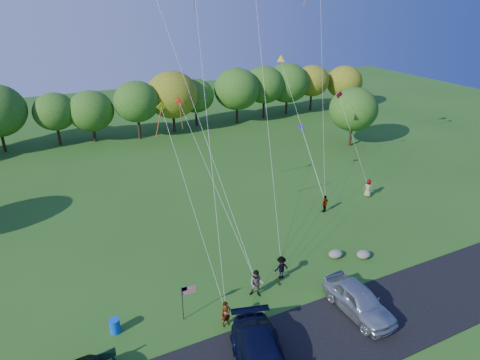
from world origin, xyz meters
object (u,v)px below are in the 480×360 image
(minivan_silver, at_px, (359,300))
(flyer_d, at_px, (325,204))
(flyer_a, at_px, (226,314))
(flyer_c, at_px, (281,267))
(flyer_b, at_px, (257,283))
(flyer_e, at_px, (368,188))
(trash_barrel, at_px, (115,326))

(minivan_silver, relative_size, flyer_d, 3.27)
(flyer_a, distance_m, flyer_c, 5.91)
(minivan_silver, distance_m, flyer_c, 5.67)
(flyer_b, bearing_deg, flyer_d, 71.80)
(flyer_b, distance_m, flyer_e, 18.51)
(flyer_c, relative_size, flyer_e, 0.95)
(flyer_d, xyz_separation_m, trash_barrel, (-19.90, -6.80, -0.34))
(flyer_c, height_order, flyer_d, flyer_c)
(flyer_b, relative_size, flyer_d, 1.20)
(flyer_c, height_order, trash_barrel, flyer_c)
(flyer_e, relative_size, trash_barrel, 1.93)
(flyer_a, height_order, flyer_d, flyer_a)
(minivan_silver, relative_size, flyer_c, 3.11)
(flyer_a, relative_size, flyer_d, 1.06)
(minivan_silver, xyz_separation_m, trash_barrel, (-13.78, 4.92, -0.49))
(minivan_silver, relative_size, flyer_b, 2.73)
(minivan_silver, bearing_deg, flyer_e, 46.10)
(flyer_d, distance_m, flyer_e, 5.65)
(trash_barrel, bearing_deg, flyer_b, -4.69)
(minivan_silver, xyz_separation_m, flyer_b, (-4.84, 4.19, 0.01))
(flyer_b, height_order, flyer_c, flyer_b)
(flyer_c, distance_m, trash_barrel, 11.37)
(flyer_b, relative_size, trash_barrel, 2.09)
(flyer_b, xyz_separation_m, flyer_e, (16.57, 8.25, -0.07))
(flyer_d, relative_size, trash_barrel, 1.74)
(minivan_silver, distance_m, flyer_e, 17.09)
(flyer_d, distance_m, trash_barrel, 21.03)
(minivan_silver, bearing_deg, flyer_a, 160.99)
(flyer_a, distance_m, flyer_d, 16.60)
(flyer_d, bearing_deg, trash_barrel, -2.87)
(flyer_c, xyz_separation_m, flyer_e, (14.14, 7.31, 0.05))
(flyer_e, height_order, trash_barrel, flyer_e)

